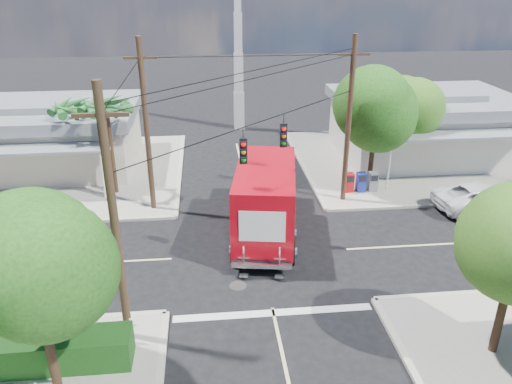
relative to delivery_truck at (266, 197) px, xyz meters
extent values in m
plane|color=black|center=(-0.49, -2.07, -1.87)|extent=(120.00, 120.00, 0.00)
cube|color=gray|center=(10.51, 8.93, -1.80)|extent=(14.00, 14.00, 0.14)
cube|color=#B1AC9D|center=(3.51, 8.93, -1.80)|extent=(0.25, 14.00, 0.14)
cube|color=#B1AC9D|center=(10.51, 1.93, -1.80)|extent=(14.00, 0.25, 0.14)
cube|color=gray|center=(-11.49, 8.93, -1.80)|extent=(14.00, 14.00, 0.14)
cube|color=#B1AC9D|center=(-4.49, 8.93, -1.80)|extent=(0.25, 14.00, 0.14)
cube|color=#B1AC9D|center=(-11.49, 1.93, -1.80)|extent=(14.00, 0.25, 0.14)
cube|color=beige|center=(-0.49, 7.93, -1.86)|extent=(0.12, 12.00, 0.01)
cube|color=beige|center=(9.51, -2.07, -1.86)|extent=(12.00, 0.12, 0.01)
cube|color=beige|center=(-10.49, -2.07, -1.86)|extent=(12.00, 0.12, 0.01)
cube|color=silver|center=(-0.49, -6.37, -1.86)|extent=(7.50, 0.40, 0.01)
cube|color=beige|center=(12.01, 9.93, -0.03)|extent=(11.00, 8.00, 3.40)
cube|color=gray|center=(12.01, 9.93, 2.02)|extent=(11.80, 8.80, 0.70)
cube|color=gray|center=(12.01, 9.93, 2.52)|extent=(6.05, 4.40, 0.50)
cube|color=gray|center=(12.01, 5.03, 1.17)|extent=(9.90, 1.80, 0.15)
cylinder|color=silver|center=(7.61, 4.23, -0.28)|extent=(0.12, 0.12, 2.90)
cube|color=beige|center=(-12.49, 10.43, -0.13)|extent=(10.00, 8.00, 3.20)
cube|color=gray|center=(-12.49, 10.43, 1.82)|extent=(10.80, 8.80, 0.70)
cube|color=gray|center=(-12.49, 10.43, 2.32)|extent=(5.50, 4.40, 0.50)
cube|color=gray|center=(-12.49, 5.53, 0.97)|extent=(9.00, 1.80, 0.15)
cylinder|color=silver|center=(-8.49, 4.73, -0.38)|extent=(0.12, 0.12, 2.70)
cube|color=silver|center=(0.01, 17.93, -0.37)|extent=(0.80, 0.80, 3.00)
cube|color=silver|center=(0.01, 17.93, 2.63)|extent=(0.70, 0.70, 3.00)
cube|color=silver|center=(0.01, 17.93, 5.63)|extent=(0.60, 0.60, 3.00)
cylinder|color=#422D1C|center=(-7.49, -9.57, 0.13)|extent=(0.28, 0.28, 3.71)
sphere|color=#1B4414|center=(-7.49, -9.57, 2.45)|extent=(3.71, 3.71, 3.71)
sphere|color=#1B4414|center=(-7.89, -9.37, 2.68)|extent=(3.02, 3.02, 3.02)
sphere|color=#1B4414|center=(-7.14, -9.87, 2.33)|extent=(3.25, 3.25, 3.25)
cylinder|color=#422D1C|center=(6.71, 4.73, 0.32)|extent=(0.28, 0.28, 4.10)
sphere|color=#1B4414|center=(6.71, 4.73, 2.88)|extent=(4.10, 4.10, 4.10)
sphere|color=#1B4414|center=(6.31, 4.93, 3.14)|extent=(3.33, 3.33, 3.33)
sphere|color=#1B4414|center=(7.06, 4.43, 2.75)|extent=(3.58, 3.58, 3.58)
cylinder|color=#422D1C|center=(9.31, 6.93, 0.06)|extent=(0.28, 0.28, 3.58)
sphere|color=#38621D|center=(9.31, 6.93, 2.30)|extent=(3.58, 3.58, 3.58)
sphere|color=#38621D|center=(8.91, 7.13, 2.53)|extent=(2.91, 2.91, 2.91)
sphere|color=#38621D|center=(9.66, 6.63, 2.19)|extent=(3.14, 3.14, 3.14)
cylinder|color=#422D1C|center=(6.51, -9.27, 0.00)|extent=(0.28, 0.28, 3.46)
sphere|color=#38621D|center=(6.11, -9.07, 2.38)|extent=(2.81, 2.81, 2.81)
cylinder|color=#422D1C|center=(-7.99, 5.43, 0.77)|extent=(0.24, 0.24, 5.00)
cone|color=#286B2C|center=(-7.09, 5.43, 3.37)|extent=(0.50, 2.06, 0.98)
cone|color=#286B2C|center=(-7.43, 6.14, 3.37)|extent=(1.92, 1.68, 0.98)
cone|color=#286B2C|center=(-8.19, 6.31, 3.37)|extent=(2.12, 0.95, 0.98)
cone|color=#286B2C|center=(-8.80, 5.82, 3.37)|extent=(1.34, 2.07, 0.98)
cone|color=#286B2C|center=(-8.80, 5.04, 3.37)|extent=(1.34, 2.07, 0.98)
cone|color=#286B2C|center=(-8.19, 4.55, 3.37)|extent=(2.12, 0.95, 0.98)
cone|color=#286B2C|center=(-7.43, 4.73, 3.37)|extent=(1.92, 1.68, 0.98)
cylinder|color=#422D1C|center=(-9.99, 6.93, 0.57)|extent=(0.24, 0.24, 4.60)
cone|color=#286B2C|center=(-9.09, 6.93, 2.97)|extent=(0.50, 2.06, 0.98)
cone|color=#286B2C|center=(-9.43, 7.64, 2.97)|extent=(1.92, 1.68, 0.98)
cone|color=#286B2C|center=(-10.19, 7.81, 2.97)|extent=(2.12, 0.95, 0.98)
cone|color=#286B2C|center=(-10.80, 7.32, 2.97)|extent=(1.34, 2.07, 0.98)
cone|color=#286B2C|center=(-10.80, 6.54, 2.97)|extent=(1.34, 2.07, 0.98)
cone|color=#286B2C|center=(-10.19, 6.05, 2.97)|extent=(2.12, 0.95, 0.98)
cone|color=#286B2C|center=(-9.43, 6.23, 2.97)|extent=(1.92, 1.68, 0.98)
cylinder|color=#473321|center=(-5.69, -7.27, 2.63)|extent=(0.28, 0.28, 9.00)
cube|color=#473321|center=(-5.69, -7.27, 6.13)|extent=(1.60, 0.12, 0.12)
cylinder|color=#473321|center=(4.71, 3.13, 2.63)|extent=(0.28, 0.28, 9.00)
cube|color=#473321|center=(4.71, 3.13, 6.13)|extent=(1.60, 0.12, 0.12)
cylinder|color=#473321|center=(-5.69, 3.13, 2.63)|extent=(0.28, 0.28, 9.00)
cube|color=#473321|center=(-5.69, 3.13, 6.13)|extent=(1.60, 0.12, 0.12)
cylinder|color=black|center=(-0.49, -2.07, 4.33)|extent=(10.43, 10.43, 0.04)
cube|color=black|center=(-1.29, -2.87, 3.38)|extent=(0.30, 0.24, 1.05)
sphere|color=red|center=(-1.29, -3.01, 3.71)|extent=(0.20, 0.20, 0.20)
cube|color=black|center=(0.61, -0.97, 3.38)|extent=(0.30, 0.24, 1.05)
sphere|color=red|center=(0.61, -1.11, 3.71)|extent=(0.20, 0.20, 0.20)
cube|color=silver|center=(-8.29, -7.67, -1.38)|extent=(5.94, 0.05, 0.08)
cube|color=silver|center=(-8.29, -7.67, -0.98)|extent=(5.94, 0.05, 0.08)
cube|color=silver|center=(-5.49, -7.67, -1.23)|extent=(0.09, 0.06, 1.00)
cube|color=#143F14|center=(-8.49, -8.47, -1.18)|extent=(6.20, 1.20, 1.10)
cube|color=#AA0B12|center=(5.31, 4.13, -1.18)|extent=(0.50, 0.50, 1.10)
cube|color=navy|center=(6.01, 4.13, -1.18)|extent=(0.50, 0.50, 1.10)
cube|color=slate|center=(6.71, 4.13, -1.18)|extent=(0.50, 0.50, 1.10)
cube|color=black|center=(0.03, 0.16, -1.29)|extent=(3.73, 8.48, 0.26)
cube|color=#BD0815|center=(0.55, 3.33, -0.45)|extent=(2.78, 2.18, 2.31)
cube|color=black|center=(0.67, 4.05, -0.03)|extent=(2.22, 0.62, 1.00)
cube|color=silver|center=(0.71, 4.26, -1.19)|extent=(2.41, 0.52, 0.37)
cube|color=#BD0815|center=(-0.13, -0.77, 0.29)|extent=(3.59, 6.44, 3.05)
cube|color=white|center=(1.19, -0.99, 0.44)|extent=(0.64, 3.74, 1.37)
cube|color=white|center=(-1.44, -0.55, 0.44)|extent=(0.64, 3.74, 1.37)
cube|color=white|center=(-0.63, -3.80, 0.44)|extent=(1.87, 0.33, 1.37)
cube|color=silver|center=(-0.65, -3.93, -1.29)|extent=(2.53, 0.67, 0.19)
cube|color=silver|center=(-1.40, -3.94, -0.87)|extent=(0.48, 0.14, 1.05)
cube|color=silver|center=(0.05, -4.19, -0.87)|extent=(0.48, 0.14, 1.05)
cylinder|color=black|center=(-0.66, 3.37, -1.29)|extent=(0.52, 1.20, 1.16)
cylinder|color=black|center=(1.72, 2.97, -1.29)|extent=(0.52, 1.20, 1.16)
cylinder|color=black|center=(-1.67, -2.64, -1.29)|extent=(0.52, 1.20, 1.16)
cylinder|color=black|center=(0.72, -3.04, -1.29)|extent=(0.52, 1.20, 1.16)
imported|color=silver|center=(11.84, 1.27, -1.14)|extent=(5.43, 2.91, 1.45)
imported|color=#B8B39B|center=(-7.39, -8.33, -0.89)|extent=(0.71, 0.59, 1.67)
camera|label=1|loc=(-2.73, -21.51, 9.85)|focal=35.00mm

